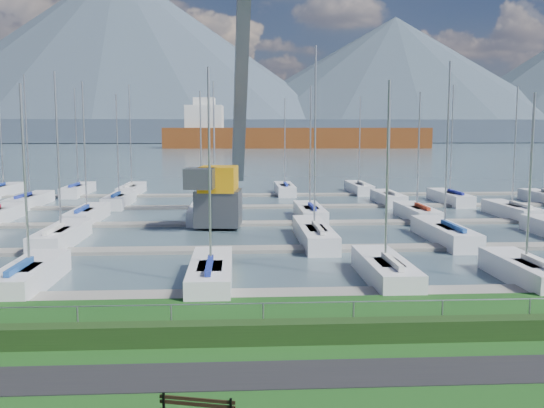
{
  "coord_description": "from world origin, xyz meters",
  "views": [
    {
      "loc": [
        -1.84,
        -19.27,
        6.86
      ],
      "look_at": [
        0.0,
        12.0,
        3.0
      ],
      "focal_mm": 40.0,
      "sensor_mm": 36.0,
      "label": 1
    }
  ],
  "objects": [
    {
      "name": "crane",
      "position": [
        -2.71,
        25.9,
        5.33
      ],
      "size": [
        5.02,
        13.32,
        22.35
      ],
      "rotation": [
        0.0,
        0.0,
        -0.1
      ],
      "color": "#4F5056",
      "rests_on": "water"
    },
    {
      "name": "cargo_ship_mid",
      "position": [
        17.11,
        216.95,
        3.52
      ],
      "size": [
        102.26,
        21.59,
        21.5
      ],
      "rotation": [
        0.0,
        0.0,
        -0.04
      ],
      "color": "brown",
      "rests_on": "water"
    },
    {
      "name": "water",
      "position": [
        0.0,
        260.0,
        -0.4
      ],
      "size": [
        800.0,
        540.0,
        0.2
      ],
      "primitive_type": "cube",
      "color": "#455A64"
    },
    {
      "name": "docks",
      "position": [
        0.0,
        26.0,
        -0.22
      ],
      "size": [
        90.0,
        41.6,
        0.25
      ],
      "color": "#65625E",
      "rests_on": "water"
    },
    {
      "name": "hedge",
      "position": [
        0.0,
        -0.4,
        0.35
      ],
      "size": [
        80.0,
        0.7,
        0.7
      ],
      "primitive_type": "cube",
      "color": "#1C3613",
      "rests_on": "grass"
    },
    {
      "name": "sailboat_fleet",
      "position": [
        -4.11,
        28.59,
        5.24
      ],
      "size": [
        75.7,
        49.5,
        12.55
      ],
      "color": "silver",
      "rests_on": "water"
    },
    {
      "name": "path",
      "position": [
        0.0,
        -3.0,
        0.01
      ],
      "size": [
        160.0,
        2.0,
        0.04
      ],
      "primitive_type": "cube",
      "color": "black",
      "rests_on": "grass"
    },
    {
      "name": "fence",
      "position": [
        0.0,
        0.0,
        1.2
      ],
      "size": [
        80.0,
        0.04,
        0.04
      ],
      "primitive_type": "cylinder",
      "rotation": [
        0.0,
        1.57,
        0.0
      ],
      "color": "gray",
      "rests_on": "grass"
    },
    {
      "name": "foothill",
      "position": [
        0.0,
        330.0,
        6.0
      ],
      "size": [
        900.0,
        80.0,
        12.0
      ],
      "primitive_type": "cube",
      "color": "#414E60",
      "rests_on": "water"
    },
    {
      "name": "mountains",
      "position": [
        7.35,
        404.62,
        46.68
      ],
      "size": [
        1190.0,
        360.0,
        115.0
      ],
      "color": "#3B4756",
      "rests_on": "water"
    }
  ]
}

